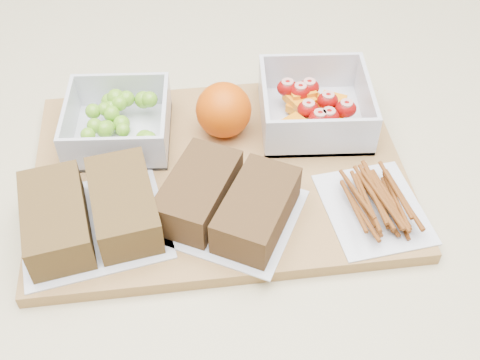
{
  "coord_description": "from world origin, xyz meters",
  "views": [
    {
      "loc": [
        -0.0,
        -0.45,
        1.41
      ],
      "look_at": [
        0.01,
        -0.0,
        0.93
      ],
      "focal_mm": 45.0,
      "sensor_mm": 36.0,
      "label": 1
    }
  ],
  "objects_px": {
    "fruit_container": "(314,108)",
    "sandwich_bag_left": "(90,212)",
    "orange": "(224,110)",
    "cutting_board": "(220,173)",
    "pretzel_bag": "(375,201)",
    "grape_container": "(120,122)",
    "sandwich_bag_center": "(227,201)"
  },
  "relations": [
    {
      "from": "grape_container",
      "to": "sandwich_bag_center",
      "type": "bearing_deg",
      "value": -46.03
    },
    {
      "from": "cutting_board",
      "to": "orange",
      "type": "height_order",
      "value": "orange"
    },
    {
      "from": "sandwich_bag_left",
      "to": "sandwich_bag_center",
      "type": "bearing_deg",
      "value": 4.32
    },
    {
      "from": "orange",
      "to": "sandwich_bag_center",
      "type": "xyz_separation_m",
      "value": [
        0.0,
        -0.13,
        -0.01
      ]
    },
    {
      "from": "grape_container",
      "to": "fruit_container",
      "type": "xyz_separation_m",
      "value": [
        0.23,
        0.02,
        -0.0
      ]
    },
    {
      "from": "grape_container",
      "to": "sandwich_bag_center",
      "type": "height_order",
      "value": "grape_container"
    },
    {
      "from": "grape_container",
      "to": "sandwich_bag_center",
      "type": "relative_size",
      "value": 0.65
    },
    {
      "from": "pretzel_bag",
      "to": "cutting_board",
      "type": "bearing_deg",
      "value": 157.39
    },
    {
      "from": "sandwich_bag_center",
      "to": "pretzel_bag",
      "type": "relative_size",
      "value": 1.31
    },
    {
      "from": "sandwich_bag_left",
      "to": "pretzel_bag",
      "type": "xyz_separation_m",
      "value": [
        0.3,
        0.01,
        -0.01
      ]
    },
    {
      "from": "cutting_board",
      "to": "sandwich_bag_left",
      "type": "xyz_separation_m",
      "value": [
        -0.13,
        -0.08,
        0.03
      ]
    },
    {
      "from": "sandwich_bag_left",
      "to": "orange",
      "type": "bearing_deg",
      "value": 45.88
    },
    {
      "from": "grape_container",
      "to": "orange",
      "type": "xyz_separation_m",
      "value": [
        0.12,
        0.0,
        0.01
      ]
    },
    {
      "from": "grape_container",
      "to": "pretzel_bag",
      "type": "height_order",
      "value": "grape_container"
    },
    {
      "from": "cutting_board",
      "to": "sandwich_bag_left",
      "type": "distance_m",
      "value": 0.16
    },
    {
      "from": "cutting_board",
      "to": "orange",
      "type": "xyz_separation_m",
      "value": [
        0.01,
        0.06,
        0.04
      ]
    },
    {
      "from": "orange",
      "to": "pretzel_bag",
      "type": "distance_m",
      "value": 0.21
    },
    {
      "from": "sandwich_bag_left",
      "to": "sandwich_bag_center",
      "type": "distance_m",
      "value": 0.14
    },
    {
      "from": "cutting_board",
      "to": "grape_container",
      "type": "bearing_deg",
      "value": 148.22
    },
    {
      "from": "fruit_container",
      "to": "sandwich_bag_left",
      "type": "bearing_deg",
      "value": -147.62
    },
    {
      "from": "orange",
      "to": "sandwich_bag_center",
      "type": "distance_m",
      "value": 0.13
    },
    {
      "from": "sandwich_bag_left",
      "to": "pretzel_bag",
      "type": "relative_size",
      "value": 1.28
    },
    {
      "from": "cutting_board",
      "to": "pretzel_bag",
      "type": "distance_m",
      "value": 0.18
    },
    {
      "from": "fruit_container",
      "to": "sandwich_bag_center",
      "type": "relative_size",
      "value": 0.71
    },
    {
      "from": "cutting_board",
      "to": "orange",
      "type": "relative_size",
      "value": 6.35
    },
    {
      "from": "cutting_board",
      "to": "pretzel_bag",
      "type": "height_order",
      "value": "pretzel_bag"
    },
    {
      "from": "sandwich_bag_center",
      "to": "orange",
      "type": "bearing_deg",
      "value": 90.51
    },
    {
      "from": "fruit_container",
      "to": "pretzel_bag",
      "type": "xyz_separation_m",
      "value": [
        0.05,
        -0.15,
        -0.01
      ]
    },
    {
      "from": "sandwich_bag_left",
      "to": "pretzel_bag",
      "type": "bearing_deg",
      "value": 2.38
    },
    {
      "from": "sandwich_bag_center",
      "to": "cutting_board",
      "type": "bearing_deg",
      "value": 96.38
    },
    {
      "from": "fruit_container",
      "to": "sandwich_bag_left",
      "type": "height_order",
      "value": "fruit_container"
    },
    {
      "from": "orange",
      "to": "sandwich_bag_left",
      "type": "height_order",
      "value": "orange"
    }
  ]
}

